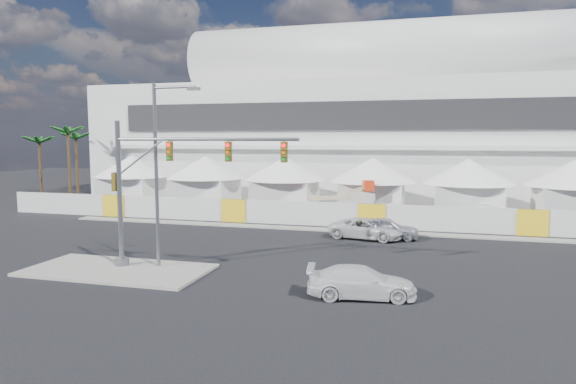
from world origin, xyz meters
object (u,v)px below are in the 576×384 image
(pickup_near, at_px, (361,282))
(traffic_mast, at_px, (153,187))
(pickup_curb, at_px, (367,229))
(lot_car_a, at_px, (488,216))
(sedan_silver, at_px, (385,228))
(streetlight_median, at_px, (160,163))
(boom_lift, at_px, (325,209))

(pickup_near, relative_size, traffic_mast, 0.47)
(pickup_curb, bearing_deg, lot_car_a, -38.02)
(sedan_silver, xyz_separation_m, pickup_curb, (-1.31, -0.23, -0.07))
(pickup_curb, height_order, pickup_near, pickup_curb)
(streetlight_median, bearing_deg, lot_car_a, 46.49)
(pickup_curb, bearing_deg, sedan_silver, -70.84)
(lot_car_a, distance_m, boom_lift, 13.82)
(pickup_near, height_order, lot_car_a, lot_car_a)
(pickup_curb, relative_size, traffic_mast, 0.50)
(sedan_silver, height_order, streetlight_median, streetlight_median)
(lot_car_a, bearing_deg, boom_lift, 127.27)
(traffic_mast, xyz_separation_m, boom_lift, (5.53, 20.14, -3.71))
(streetlight_median, distance_m, boom_lift, 21.02)
(pickup_curb, xyz_separation_m, streetlight_median, (-10.01, -11.75, 5.21))
(sedan_silver, xyz_separation_m, pickup_near, (0.11, -14.21, -0.08))
(pickup_curb, xyz_separation_m, boom_lift, (-4.69, 7.96, 0.20))
(traffic_mast, height_order, boom_lift, traffic_mast)
(pickup_near, bearing_deg, boom_lift, 5.67)
(traffic_mast, distance_m, streetlight_median, 1.39)
(pickup_curb, relative_size, pickup_near, 1.07)
(pickup_curb, distance_m, streetlight_median, 16.29)
(lot_car_a, bearing_deg, sedan_silver, 171.73)
(pickup_curb, bearing_deg, pickup_near, -164.83)
(streetlight_median, bearing_deg, pickup_near, -11.04)
(sedan_silver, bearing_deg, boom_lift, 31.01)
(lot_car_a, bearing_deg, pickup_near, -163.54)
(traffic_mast, bearing_deg, streetlight_median, 62.86)
(boom_lift, bearing_deg, streetlight_median, -128.02)
(traffic_mast, distance_m, boom_lift, 21.21)
(lot_car_a, distance_m, streetlight_median, 28.26)
(pickup_curb, distance_m, traffic_mast, 16.37)
(lot_car_a, bearing_deg, traffic_mast, 172.21)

